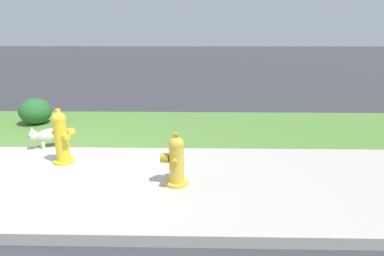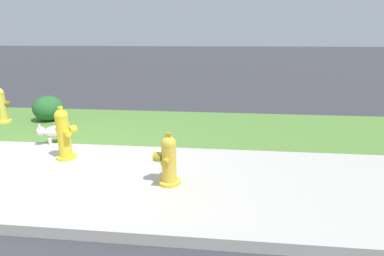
{
  "view_description": "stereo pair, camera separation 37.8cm",
  "coord_description": "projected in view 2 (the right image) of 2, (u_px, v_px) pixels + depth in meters",
  "views": [
    {
      "loc": [
        2.23,
        -3.5,
        1.77
      ],
      "look_at": [
        2.14,
        1.01,
        0.4
      ],
      "focal_mm": 28.0,
      "sensor_mm": 36.0,
      "label": 1
    },
    {
      "loc": [
        2.61,
        -3.47,
        1.77
      ],
      "look_at": [
        2.14,
        1.01,
        0.4
      ],
      "focal_mm": 28.0,
      "sensor_mm": 36.0,
      "label": 2
    }
  ],
  "objects": [
    {
      "name": "small_white_dog",
      "position": [
        53.0,
        131.0,
        5.12
      ],
      "size": [
        0.46,
        0.41,
        0.39
      ],
      "rotation": [
        0.0,
        0.0,
        3.83
      ],
      "color": "silver",
      "rests_on": "ground"
    },
    {
      "name": "sidewalk_pavement",
      "position": [
        29.0,
        172.0,
        4.08
      ],
      "size": [
        18.0,
        2.27,
        0.01
      ],
      "primitive_type": "cube",
      "color": "#BCB7AD",
      "rests_on": "ground"
    },
    {
      "name": "grass_verge",
      "position": [
        99.0,
        124.0,
        6.36
      ],
      "size": [
        18.0,
        2.52,
        0.01
      ],
      "primitive_type": "cube",
      "color": "#568438",
      "rests_on": "ground"
    },
    {
      "name": "fire_hydrant_by_grass_verge",
      "position": [
        1.0,
        105.0,
        6.36
      ],
      "size": [
        0.4,
        0.38,
        0.8
      ],
      "rotation": [
        0.0,
        0.0,
        0.26
      ],
      "color": "yellow",
      "rests_on": "ground"
    },
    {
      "name": "shrub_bush_far_verge",
      "position": [
        48.0,
        108.0,
        6.57
      ],
      "size": [
        0.64,
        0.64,
        0.55
      ],
      "color": "#28662D",
      "rests_on": "ground"
    },
    {
      "name": "fire_hydrant_near_corner",
      "position": [
        168.0,
        160.0,
        3.67
      ],
      "size": [
        0.34,
        0.37,
        0.68
      ],
      "rotation": [
        0.0,
        0.0,
        1.44
      ],
      "color": "gold",
      "rests_on": "ground"
    },
    {
      "name": "ground_plane",
      "position": [
        29.0,
        173.0,
        4.08
      ],
      "size": [
        120.0,
        120.0,
        0.0
      ],
      "primitive_type": "plane",
      "color": "#38383D"
    },
    {
      "name": "fire_hydrant_mid_block",
      "position": [
        64.0,
        134.0,
        4.44
      ],
      "size": [
        0.35,
        0.34,
        0.81
      ],
      "rotation": [
        0.0,
        0.0,
        5.64
      ],
      "color": "yellow",
      "rests_on": "ground"
    }
  ]
}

